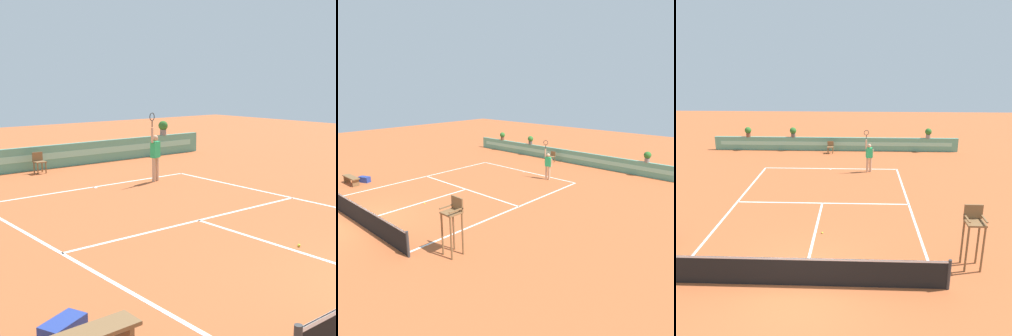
# 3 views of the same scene
# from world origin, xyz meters

# --- Properties ---
(ground_plane) EXTENTS (60.00, 60.00, 0.00)m
(ground_plane) POSITION_xyz_m (0.00, 6.00, 0.00)
(ground_plane) COLOR #B2562D
(court_lines) EXTENTS (8.32, 11.94, 0.01)m
(court_lines) POSITION_xyz_m (0.00, 6.72, 0.00)
(court_lines) COLOR white
(court_lines) RESTS_ON ground
(net) EXTENTS (8.92, 0.10, 1.00)m
(net) POSITION_xyz_m (0.00, 0.00, 0.51)
(net) COLOR #333333
(net) RESTS_ON ground
(back_wall_barrier) EXTENTS (18.00, 0.21, 1.00)m
(back_wall_barrier) POSITION_xyz_m (0.00, 16.39, 0.50)
(back_wall_barrier) COLOR #599E84
(back_wall_barrier) RESTS_ON ground
(umpire_chair) EXTENTS (0.60, 0.60, 2.14)m
(umpire_chair) POSITION_xyz_m (5.43, 1.26, 1.34)
(umpire_chair) COLOR brown
(umpire_chair) RESTS_ON ground
(ball_kid_chair) EXTENTS (0.44, 0.44, 0.85)m
(ball_kid_chair) POSITION_xyz_m (-0.30, 15.66, 0.48)
(ball_kid_chair) COLOR brown
(ball_kid_chair) RESTS_ON ground
(tennis_player) EXTENTS (0.60, 0.32, 2.58)m
(tennis_player) POSITION_xyz_m (2.35, 11.34, 1.05)
(tennis_player) COLOR tan
(tennis_player) RESTS_ON ground
(tennis_ball_near_baseline) EXTENTS (0.07, 0.07, 0.07)m
(tennis_ball_near_baseline) POSITION_xyz_m (0.29, 3.36, 0.03)
(tennis_ball_near_baseline) COLOR #CCE033
(tennis_ball_near_baseline) RESTS_ON ground
(potted_plant_far_left) EXTENTS (0.48, 0.48, 0.72)m
(potted_plant_far_left) POSITION_xyz_m (-6.47, 16.39, 1.41)
(potted_plant_far_left) COLOR brown
(potted_plant_far_left) RESTS_ON back_wall_barrier
(potted_plant_left) EXTENTS (0.48, 0.48, 0.72)m
(potted_plant_left) POSITION_xyz_m (-3.11, 16.39, 1.41)
(potted_plant_left) COLOR #514C47
(potted_plant_left) RESTS_ON back_wall_barrier
(potted_plant_far_right) EXTENTS (0.48, 0.48, 0.72)m
(potted_plant_far_right) POSITION_xyz_m (6.80, 16.39, 1.41)
(potted_plant_far_right) COLOR gray
(potted_plant_far_right) RESTS_ON back_wall_barrier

